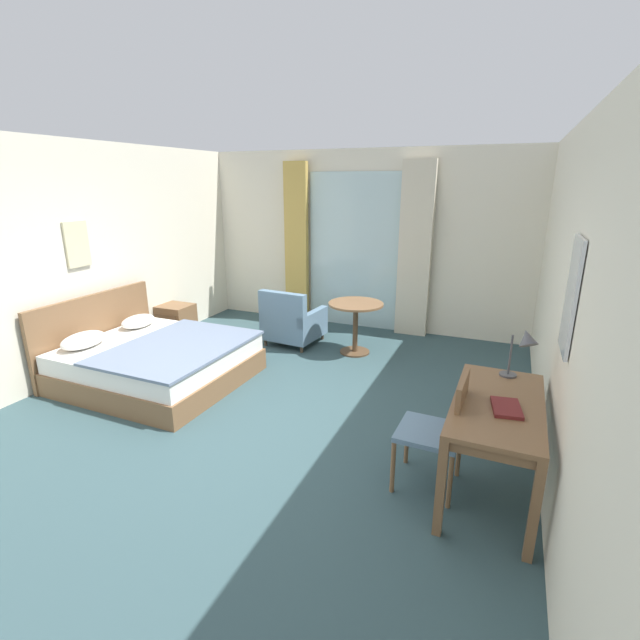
{
  "coord_description": "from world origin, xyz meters",
  "views": [
    {
      "loc": [
        2.19,
        -3.42,
        2.32
      ],
      "look_at": [
        0.43,
        0.8,
        0.92
      ],
      "focal_mm": 25.57,
      "sensor_mm": 36.0,
      "label": 1
    }
  ],
  "objects": [
    {
      "name": "nightstand",
      "position": [
        -2.38,
        1.84,
        0.26
      ],
      "size": [
        0.47,
        0.44,
        0.53
      ],
      "color": "brown",
      "rests_on": "ground"
    },
    {
      "name": "bed",
      "position": [
        -1.6,
        0.49,
        0.27
      ],
      "size": [
        2.01,
        1.8,
        0.97
      ],
      "color": "brown",
      "rests_on": "ground"
    },
    {
      "name": "framed_picture",
      "position": [
        -2.6,
        0.49,
        1.59
      ],
      "size": [
        0.03,
        0.32,
        0.54
      ],
      "color": "beige"
    },
    {
      "name": "writing_desk",
      "position": [
        2.24,
        -0.13,
        0.67
      ],
      "size": [
        0.65,
        1.31,
        0.77
      ],
      "color": "brown",
      "rests_on": "ground"
    },
    {
      "name": "curtain_panel_left",
      "position": [
        -1.1,
        3.43,
        1.31
      ],
      "size": [
        0.39,
        0.1,
        2.62
      ],
      "primitive_type": "cube",
      "color": "tan",
      "rests_on": "ground"
    },
    {
      "name": "armchair_by_window",
      "position": [
        -0.65,
        2.31,
        0.33
      ],
      "size": [
        0.79,
        0.82,
        0.84
      ],
      "color": "slate",
      "rests_on": "ground"
    },
    {
      "name": "desk_chair",
      "position": [
        1.86,
        -0.24,
        0.54
      ],
      "size": [
        0.49,
        0.48,
        0.96
      ],
      "color": "slate",
      "rests_on": "ground"
    },
    {
      "name": "round_cafe_table",
      "position": [
        0.33,
        2.31,
        0.54
      ],
      "size": [
        0.75,
        0.75,
        0.72
      ],
      "color": "brown",
      "rests_on": "ground"
    },
    {
      "name": "closed_book",
      "position": [
        2.29,
        -0.24,
        0.78
      ],
      "size": [
        0.23,
        0.32,
        0.03
      ],
      "primitive_type": "cube",
      "rotation": [
        0.0,
        0.0,
        0.15
      ],
      "color": "maroon",
      "rests_on": "writing_desk"
    },
    {
      "name": "wall_right",
      "position": [
        2.68,
        0.0,
        1.4
      ],
      "size": [
        0.12,
        7.35,
        2.8
      ],
      "primitive_type": "cube",
      "color": "silver",
      "rests_on": "ground"
    },
    {
      "name": "balcony_glass_door",
      "position": [
        -0.11,
        3.53,
        1.23
      ],
      "size": [
        1.53,
        0.02,
        2.46
      ],
      "primitive_type": "cube",
      "color": "silver",
      "rests_on": "ground"
    },
    {
      "name": "wall_mirror",
      "position": [
        2.6,
        -0.13,
        1.6
      ],
      "size": [
        0.02,
        0.44,
        0.77
      ],
      "color": "silver"
    },
    {
      "name": "curtain_panel_right",
      "position": [
        0.87,
        3.43,
        1.31
      ],
      "size": [
        0.49,
        0.1,
        2.62
      ],
      "primitive_type": "cube",
      "color": "beige",
      "rests_on": "ground"
    },
    {
      "name": "wall_left",
      "position": [
        -2.68,
        0.0,
        1.4
      ],
      "size": [
        0.12,
        7.35,
        2.8
      ],
      "primitive_type": "cube",
      "color": "silver",
      "rests_on": "ground"
    },
    {
      "name": "desk_lamp",
      "position": [
        2.38,
        0.27,
        1.11
      ],
      "size": [
        0.26,
        0.3,
        0.49
      ],
      "color": "#4C4C51",
      "rests_on": "writing_desk"
    },
    {
      "name": "wall_back",
      "position": [
        0.0,
        3.61,
        1.4
      ],
      "size": [
        5.47,
        0.12,
        2.8
      ],
      "primitive_type": "cube",
      "color": "silver",
      "rests_on": "ground"
    },
    {
      "name": "ground",
      "position": [
        0.0,
        0.0,
        -0.05
      ],
      "size": [
        5.87,
        7.75,
        0.1
      ],
      "primitive_type": "cube",
      "color": "#334C51"
    }
  ]
}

